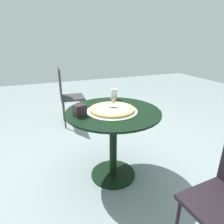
{
  "coord_description": "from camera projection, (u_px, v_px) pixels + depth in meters",
  "views": [
    {
      "loc": [
        1.57,
        -0.63,
        1.36
      ],
      "look_at": [
        -0.0,
        -0.01,
        0.71
      ],
      "focal_mm": 31.04,
      "sensor_mm": 36.0,
      "label": 1
    }
  ],
  "objects": [
    {
      "name": "ground_plane",
      "position": [
        113.0,
        174.0,
        2.07
      ],
      "size": [
        10.0,
        10.0,
        0.0
      ],
      "primitive_type": "plane",
      "color": "slate"
    },
    {
      "name": "patio_table",
      "position": [
        113.0,
        129.0,
        1.88
      ],
      "size": [
        0.89,
        0.89,
        0.73
      ],
      "color": "black",
      "rests_on": "ground"
    },
    {
      "name": "pizza_on_tray",
      "position": [
        112.0,
        109.0,
        1.8
      ],
      "size": [
        0.47,
        0.47,
        0.05
      ],
      "color": "silver",
      "rests_on": "patio_table"
    },
    {
      "name": "pizza_server",
      "position": [
        113.0,
        103.0,
        1.87
      ],
      "size": [
        0.21,
        0.13,
        0.02
      ],
      "color": "silver",
      "rests_on": "pizza_on_tray"
    },
    {
      "name": "drinking_cup",
      "position": [
        114.0,
        94.0,
        2.13
      ],
      "size": [
        0.07,
        0.07,
        0.12
      ],
      "primitive_type": "cylinder",
      "color": "silver",
      "rests_on": "patio_table"
    },
    {
      "name": "napkin_dispenser",
      "position": [
        80.0,
        110.0,
        1.67
      ],
      "size": [
        0.11,
        0.12,
        0.1
      ],
      "primitive_type": "cube",
      "rotation": [
        0.0,
        0.0,
        1.85
      ],
      "color": "black",
      "rests_on": "patio_table"
    },
    {
      "name": "patio_chair_near",
      "position": [
        67.0,
        93.0,
        3.1
      ],
      "size": [
        0.4,
        0.4,
        0.94
      ],
      "color": "#2F2D30",
      "rests_on": "ground"
    }
  ]
}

